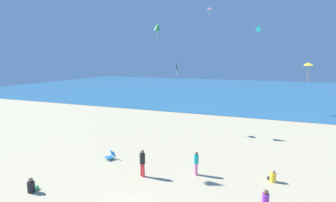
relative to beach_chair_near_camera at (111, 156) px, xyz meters
The scene contains 12 objects.
ground_plane 5.90m from the beach_chair_near_camera, 25.65° to the left, with size 120.00×120.00×0.00m, color #C6B58C.
ocean_water 48.05m from the beach_chair_near_camera, 83.65° to the left, with size 120.00×60.00×0.05m, color teal.
beach_chair_near_camera is the anchor object (origin of this frame).
person_1 3.89m from the beach_chair_near_camera, 26.62° to the right, with size 0.43×0.43×1.67m.
person_3 5.80m from the beach_chair_near_camera, 101.88° to the right, with size 0.50×0.71×0.82m.
person_5 6.39m from the beach_chair_near_camera, ahead, with size 0.41×0.41×1.48m.
person_6 10.75m from the beach_chair_near_camera, ahead, with size 0.57×0.65×0.72m.
kite_black 11.21m from the beach_chair_near_camera, 80.86° to the left, with size 0.28×0.79×1.25m.
kite_pink 26.21m from the beach_chair_near_camera, 86.31° to the left, with size 0.92×0.87×1.15m.
kite_green 13.36m from the beach_chair_near_camera, 92.42° to the left, with size 0.74×0.62×1.58m.
kite_yellow 14.91m from the beach_chair_near_camera, 21.45° to the left, with size 0.67×0.65×1.37m.
kite_teal 23.75m from the beach_chair_near_camera, 67.75° to the left, with size 0.76×0.40×1.16m.
Camera 1 is at (5.41, -8.12, 7.05)m, focal length 29.07 mm.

